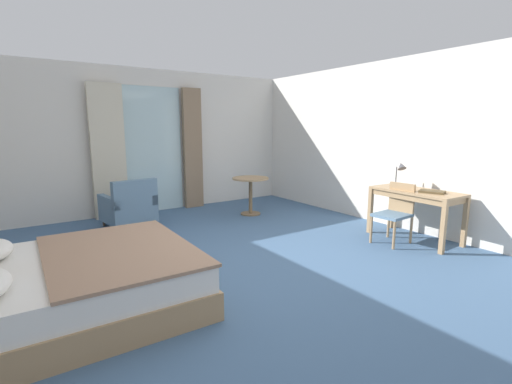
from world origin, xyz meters
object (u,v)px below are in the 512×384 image
(bed, at_px, (76,282))
(writing_desk, at_px, (416,196))
(closed_book, at_px, (432,192))
(round_cafe_table, at_px, (251,187))
(desk_chair, at_px, (396,210))
(desk_lamp, at_px, (400,170))
(armchair_by_window, at_px, (129,208))

(bed, relative_size, writing_desk, 1.59)
(closed_book, height_order, round_cafe_table, closed_book)
(desk_chair, bearing_deg, closed_book, -45.68)
(desk_lamp, distance_m, armchair_by_window, 4.35)
(closed_book, xyz_separation_m, round_cafe_table, (-1.11, 2.93, -0.23))
(bed, xyz_separation_m, desk_lamp, (4.49, -0.15, 0.72))
(bed, distance_m, desk_lamp, 4.55)
(bed, relative_size, round_cafe_table, 2.84)
(writing_desk, bearing_deg, closed_book, -94.98)
(armchair_by_window, relative_size, round_cafe_table, 1.20)
(bed, bearing_deg, writing_desk, -5.75)
(closed_book, bearing_deg, round_cafe_table, 90.82)
(desk_lamp, distance_m, closed_book, 0.60)
(writing_desk, distance_m, round_cafe_table, 2.91)
(closed_book, distance_m, round_cafe_table, 3.14)
(desk_chair, relative_size, round_cafe_table, 1.20)
(bed, xyz_separation_m, desk_chair, (4.13, -0.36, 0.19))
(desk_chair, relative_size, closed_book, 2.64)
(bed, height_order, round_cafe_table, bed)
(closed_book, xyz_separation_m, armchair_by_window, (-3.27, 3.30, -0.43))
(desk_lamp, height_order, armchair_by_window, desk_lamp)
(writing_desk, xyz_separation_m, closed_book, (-0.02, -0.25, 0.11))
(desk_chair, xyz_separation_m, armchair_by_window, (-2.94, 2.97, -0.14))
(closed_book, distance_m, armchair_by_window, 4.67)
(bed, height_order, writing_desk, bed)
(closed_book, bearing_deg, desk_chair, 114.46)
(desk_lamp, bearing_deg, round_cafe_table, 115.40)
(closed_book, bearing_deg, writing_desk, 65.16)
(desk_chair, bearing_deg, bed, 174.96)
(closed_book, bearing_deg, bed, 151.25)
(desk_lamp, bearing_deg, writing_desk, -90.96)
(bed, xyz_separation_m, round_cafe_table, (3.35, 2.23, 0.25))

